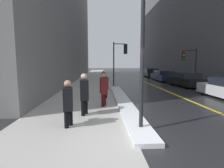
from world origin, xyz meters
name	(u,v)px	position (x,y,z in m)	size (l,w,h in m)	color
ground_plane	(135,138)	(0.00, 0.00, 0.00)	(160.00, 160.00, 0.00)	#232326
sidewalk_slab	(92,82)	(-2.00, 15.00, 0.01)	(4.00, 80.00, 0.01)	#B2AFA8
road_centre_stripe	(144,82)	(4.00, 15.00, 0.00)	(0.16, 80.00, 0.00)	gold
snow_bank_curb	(122,100)	(0.22, 4.80, 0.07)	(0.75, 10.86, 0.13)	white
building_facade_right	(193,20)	(13.00, 22.00, 8.59)	(6.00, 36.00, 17.18)	slate
lamp_post	(143,40)	(0.27, 0.53, 2.74)	(0.28, 0.28, 4.53)	black
traffic_light_near	(121,55)	(0.88, 11.59, 2.90)	(1.31, 0.37, 4.00)	black
traffic_light_far	(188,59)	(7.03, 11.11, 2.46)	(1.30, 0.37, 3.41)	black
pedestrian_with_shoulder_bag	(68,101)	(-2.00, 1.01, 0.85)	(0.36, 0.72, 1.53)	black
pedestrian_in_glasses	(84,92)	(-1.61, 2.31, 0.93)	(0.39, 0.58, 1.67)	black
pedestrian_in_fedora	(104,87)	(-0.82, 3.75, 0.95)	(0.39, 0.57, 1.73)	#340C0C
pedestrian_nearside	(105,85)	(-0.69, 5.60, 0.83)	(0.35, 0.52, 1.50)	#340C0C
parked_car_black	(185,80)	(6.83, 10.99, 0.59)	(2.10, 4.49, 1.24)	black
parked_car_navy	(163,76)	(6.63, 16.38, 0.58)	(1.97, 4.95, 1.22)	navy
parked_car_dark_green	(151,73)	(7.00, 22.69, 0.63)	(2.35, 4.98, 1.33)	black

